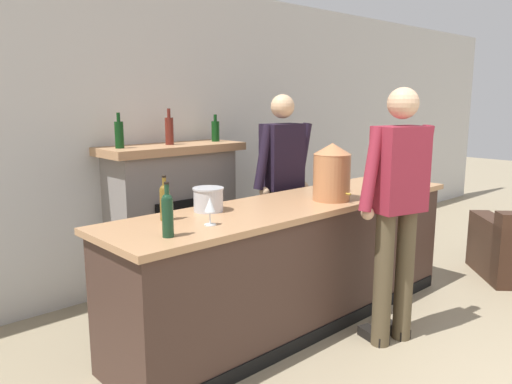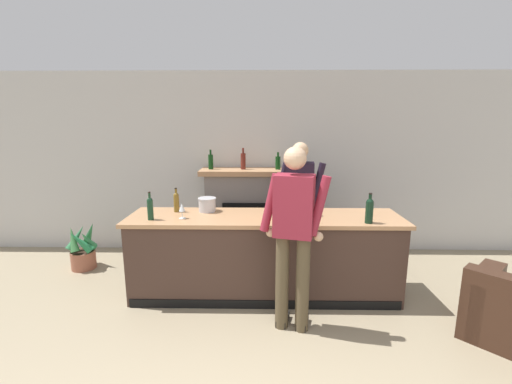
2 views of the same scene
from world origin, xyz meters
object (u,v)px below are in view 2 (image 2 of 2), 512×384
at_px(wine_glass_front_right, 182,208).
at_px(ice_bucket_steel, 207,205).
at_px(fireplace_stone, 245,212).
at_px(person_customer, 293,232).
at_px(wine_glass_mid_counter, 318,207).
at_px(wine_bottle_merlot_tall, 176,201).
at_px(potted_plant_corner, 83,249).
at_px(wine_bottle_rose_blush, 150,208).
at_px(person_bartender, 299,203).
at_px(copper_dispenser, 286,200).
at_px(wine_bottle_riesling_slim, 369,210).

bearing_deg(wine_glass_front_right, ice_bucket_steel, 54.07).
bearing_deg(fireplace_stone, wine_glass_front_right, -114.46).
xyz_separation_m(person_customer, wine_glass_mid_counter, (0.33, 0.71, 0.07)).
xyz_separation_m(wine_bottle_merlot_tall, wine_glass_mid_counter, (1.65, -0.15, -0.02)).
distance_m(potted_plant_corner, wine_bottle_merlot_tall, 1.75).
distance_m(potted_plant_corner, person_customer, 3.18).
height_order(ice_bucket_steel, wine_bottle_merlot_tall, wine_bottle_merlot_tall).
distance_m(potted_plant_corner, wine_bottle_rose_blush, 1.73).
relative_size(fireplace_stone, person_customer, 0.91).
bearing_deg(fireplace_stone, ice_bucket_steel, -110.51).
relative_size(person_bartender, wine_glass_front_right, 10.30).
height_order(copper_dispenser, wine_bottle_merlot_tall, copper_dispenser).
relative_size(potted_plant_corner, person_customer, 0.37).
relative_size(copper_dispenser, wine_glass_front_right, 2.55).
bearing_deg(potted_plant_corner, wine_glass_front_right, -26.38).
xyz_separation_m(fireplace_stone, wine_glass_front_right, (-0.62, -1.37, 0.40)).
bearing_deg(potted_plant_corner, person_bartender, -1.49).
height_order(person_customer, person_bartender, person_customer).
xyz_separation_m(person_bartender, wine_glass_mid_counter, (0.15, -0.58, 0.09)).
xyz_separation_m(person_customer, wine_bottle_merlot_tall, (-1.31, 0.86, 0.09)).
bearing_deg(person_bartender, copper_dispenser, -106.63).
xyz_separation_m(fireplace_stone, person_customer, (0.56, -1.94, 0.32)).
bearing_deg(wine_bottle_merlot_tall, person_customer, -33.19).
relative_size(potted_plant_corner, wine_glass_front_right, 3.93).
xyz_separation_m(person_bartender, wine_bottle_riesling_slim, (0.65, -0.85, 0.13)).
xyz_separation_m(person_bartender, ice_bucket_steel, (-1.14, -0.40, 0.07)).
distance_m(potted_plant_corner, wine_bottle_riesling_slim, 3.83).
xyz_separation_m(copper_dispenser, wine_bottle_merlot_tall, (-1.28, 0.31, -0.09)).
bearing_deg(wine_bottle_merlot_tall, person_bartender, 15.84).
distance_m(person_customer, wine_bottle_merlot_tall, 1.57).
relative_size(copper_dispenser, ice_bucket_steel, 2.03).
relative_size(wine_bottle_riesling_slim, wine_glass_front_right, 1.90).
bearing_deg(fireplace_stone, wine_bottle_riesling_slim, -47.18).
bearing_deg(wine_glass_mid_counter, ice_bucket_steel, 172.15).
distance_m(ice_bucket_steel, wine_bottle_rose_blush, 0.67).
distance_m(person_bartender, wine_bottle_merlot_tall, 1.56).
distance_m(person_customer, wine_glass_front_right, 1.31).
distance_m(person_customer, copper_dispenser, 0.58).
bearing_deg(person_customer, person_bartender, 81.73).
xyz_separation_m(wine_bottle_rose_blush, wine_glass_front_right, (0.34, 0.05, -0.02)).
bearing_deg(ice_bucket_steel, fireplace_stone, 69.49).
height_order(person_bartender, wine_glass_mid_counter, person_bartender).
xyz_separation_m(potted_plant_corner, wine_glass_mid_counter, (3.12, -0.66, 0.79)).
xyz_separation_m(fireplace_stone, wine_glass_mid_counter, (0.89, -1.23, 0.39)).
relative_size(fireplace_stone, person_bartender, 0.93).
bearing_deg(wine_bottle_rose_blush, ice_bucket_steel, 33.07).
xyz_separation_m(wine_glass_front_right, wine_glass_mid_counter, (1.52, 0.14, -0.01)).
relative_size(person_bartender, wine_glass_mid_counter, 11.06).
bearing_deg(person_customer, wine_bottle_riesling_slim, 27.42).
distance_m(potted_plant_corner, ice_bucket_steel, 2.04).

